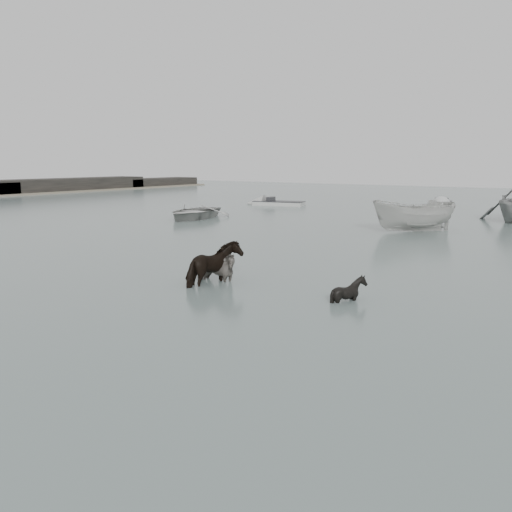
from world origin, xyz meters
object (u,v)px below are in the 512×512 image
pony_black (349,281)px  pony_dark (215,258)px  rowboat_lead (193,210)px  pony_pinto (215,261)px

pony_black → pony_dark: bearing=78.6°
pony_black → rowboat_lead: size_ratio=0.21×
pony_pinto → pony_dark: (0.22, -0.27, 0.15)m
pony_black → rowboat_lead: (-17.24, 13.18, 0.01)m
pony_dark → rowboat_lead: size_ratio=0.31×
pony_dark → rowboat_lead: 18.90m
rowboat_lead → pony_dark: bearing=-58.6°
pony_pinto → rowboat_lead: size_ratio=0.30×
pony_pinto → pony_black: size_ratio=1.48×
pony_pinto → pony_black: (4.51, 0.30, -0.13)m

